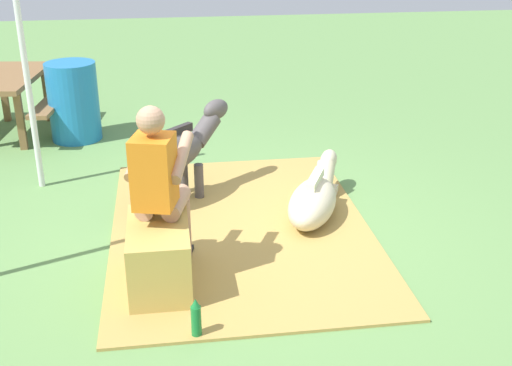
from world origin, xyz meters
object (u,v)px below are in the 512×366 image
(person_seated, at_px, (159,183))
(tent_pole_right, at_px, (26,69))
(pony_standing, at_px, (176,151))
(water_barrel, at_px, (74,102))
(hay_bale, at_px, (160,256))
(picnic_bench, at_px, (9,89))
(pony_lying, at_px, (315,198))
(soda_bottle, at_px, (196,319))

(person_seated, xyz_separation_m, tent_pole_right, (1.92, 1.22, 0.43))
(pony_standing, height_order, water_barrel, water_barrel)
(hay_bale, xyz_separation_m, picnic_bench, (3.82, 1.78, 0.32))
(pony_standing, xyz_separation_m, water_barrel, (2.06, 1.17, -0.06))
(person_seated, bearing_deg, tent_pole_right, 32.40)
(hay_bale, relative_size, person_seated, 0.55)
(pony_lying, relative_size, tent_pole_right, 0.55)
(soda_bottle, bearing_deg, water_barrel, 16.16)
(pony_lying, distance_m, tent_pole_right, 3.00)
(person_seated, xyz_separation_m, pony_lying, (0.83, -1.38, -0.59))
(picnic_bench, bearing_deg, person_seated, -153.69)
(soda_bottle, distance_m, picnic_bench, 4.94)
(person_seated, height_order, soda_bottle, person_seated)
(soda_bottle, bearing_deg, tent_pole_right, 27.24)
(water_barrel, bearing_deg, pony_lying, -136.63)
(hay_bale, height_order, picnic_bench, picnic_bench)
(person_seated, bearing_deg, hay_bale, 169.70)
(water_barrel, xyz_separation_m, tent_pole_right, (-1.44, 0.20, 0.74))
(person_seated, bearing_deg, water_barrel, 16.84)
(pony_standing, xyz_separation_m, picnic_bench, (2.35, 1.96, 0.04))
(soda_bottle, relative_size, tent_pole_right, 0.12)
(picnic_bench, bearing_deg, soda_bottle, -155.92)
(tent_pole_right, bearing_deg, water_barrel, -8.03)
(hay_bale, height_order, water_barrel, water_barrel)
(pony_lying, bearing_deg, soda_bottle, 144.70)
(tent_pole_right, bearing_deg, picnic_bench, 18.72)
(picnic_bench, bearing_deg, pony_standing, -140.25)
(person_seated, relative_size, pony_lying, 1.05)
(pony_lying, height_order, picnic_bench, picnic_bench)
(hay_bale, height_order, pony_lying, hay_bale)
(water_barrel, bearing_deg, soda_bottle, -163.84)
(pony_standing, height_order, tent_pole_right, tent_pole_right)
(soda_bottle, relative_size, picnic_bench, 0.18)
(hay_bale, bearing_deg, water_barrel, 15.66)
(pony_standing, relative_size, pony_lying, 0.81)
(hay_bale, xyz_separation_m, person_seated, (0.16, -0.03, 0.52))
(pony_standing, bearing_deg, tent_pole_right, 65.60)
(pony_standing, relative_size, tent_pole_right, 0.44)
(pony_lying, bearing_deg, hay_bale, 125.29)
(hay_bale, distance_m, pony_standing, 1.50)
(person_seated, xyz_separation_m, pony_standing, (1.30, -0.15, -0.24))
(pony_lying, distance_m, picnic_bench, 4.28)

